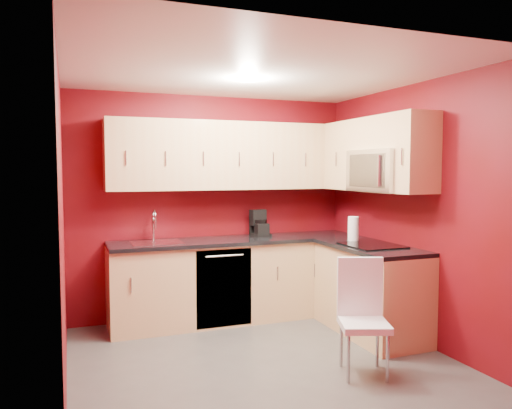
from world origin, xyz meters
TOP-DOWN VIEW (x-y plane):
  - floor at (0.00, 0.00)m, footprint 3.20×3.20m
  - ceiling at (0.00, 0.00)m, footprint 3.20×3.20m
  - wall_back at (0.00, 1.50)m, footprint 3.20×0.00m
  - wall_front at (0.00, -1.50)m, footprint 3.20×0.00m
  - wall_left at (-1.60, 0.00)m, footprint 0.00×3.00m
  - wall_right at (1.60, 0.00)m, footprint 0.00×3.00m
  - base_cabinets_back at (0.20, 1.20)m, footprint 2.80×0.60m
  - base_cabinets_right at (1.30, 0.25)m, footprint 0.60×1.30m
  - countertop_back at (0.20, 1.19)m, footprint 2.80×0.63m
  - countertop_right at (1.29, 0.23)m, footprint 0.63×1.27m
  - upper_cabinets_back at (0.20, 1.32)m, footprint 2.80×0.35m
  - upper_cabinets_right at (1.42, 0.44)m, footprint 0.35×1.55m
  - microwave at (1.39, 0.20)m, footprint 0.42×0.76m
  - cooktop at (1.28, 0.20)m, footprint 0.50×0.55m
  - sink at (-0.70, 1.20)m, footprint 0.52×0.42m
  - dishwasher_front at (-0.05, 0.91)m, footprint 0.60×0.02m
  - downlight at (0.00, 0.30)m, footprint 0.20×0.20m
  - coffee_maker at (0.51, 1.29)m, footprint 0.22×0.27m
  - napkin_holder at (0.50, 1.24)m, footprint 0.14×0.14m
  - paper_towel at (1.26, 0.52)m, footprint 0.19×0.19m
  - dining_chair at (0.67, -0.61)m, footprint 0.49×0.50m

SIDE VIEW (x-z plane):
  - floor at x=0.00m, z-range 0.00..0.00m
  - base_cabinets_back at x=0.20m, z-range 0.00..0.87m
  - base_cabinets_right at x=1.30m, z-range 0.00..0.87m
  - dishwasher_front at x=-0.05m, z-range 0.03..0.84m
  - dining_chair at x=0.67m, z-range 0.00..0.94m
  - countertop_back at x=0.20m, z-range 0.87..0.91m
  - countertop_right at x=1.29m, z-range 0.87..0.91m
  - cooktop at x=1.28m, z-range 0.91..0.92m
  - sink at x=-0.70m, z-range 0.77..1.12m
  - napkin_holder at x=0.50m, z-range 0.91..1.06m
  - paper_towel at x=1.26m, z-range 0.91..1.18m
  - coffee_maker at x=0.51m, z-range 0.91..1.21m
  - wall_back at x=0.00m, z-range -0.35..2.85m
  - wall_front at x=0.00m, z-range -0.35..2.85m
  - wall_left at x=-1.60m, z-range -0.25..2.75m
  - wall_right at x=1.60m, z-range -0.25..2.75m
  - microwave at x=1.39m, z-range 1.45..1.87m
  - upper_cabinets_back at x=0.20m, z-range 1.45..2.20m
  - upper_cabinets_right at x=1.42m, z-range 1.51..2.26m
  - downlight at x=0.00m, z-range 2.48..2.49m
  - ceiling at x=0.00m, z-range 2.50..2.50m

